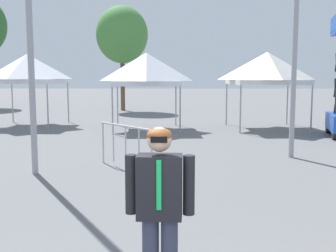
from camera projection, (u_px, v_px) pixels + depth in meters
canopy_tent_center at (27, 69)px, 18.42m from camera, size 3.04×3.04×3.20m
canopy_tent_left_of_center at (146, 69)px, 17.13m from camera, size 2.93×2.93×3.19m
canopy_tent_behind_right at (267, 68)px, 17.34m from camera, size 3.17×3.17×3.23m
person_foreground at (160, 206)px, 3.86m from camera, size 0.65×0.27×1.78m
tree_behind_tents_left at (122, 35)px, 26.28m from camera, size 3.29×3.29×6.66m
crowd_barrier_mid_lot at (126, 138)px, 9.86m from camera, size 1.45×1.59×1.08m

